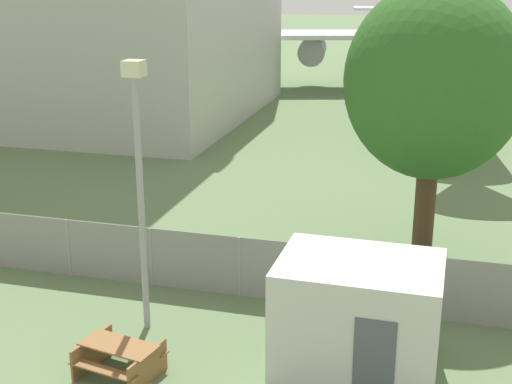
{
  "coord_description": "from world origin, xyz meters",
  "views": [
    {
      "loc": [
        5.06,
        -6.67,
        8.61
      ],
      "look_at": [
        -0.35,
        13.13,
        2.0
      ],
      "focal_mm": 50.0,
      "sensor_mm": 36.0,
      "label": 1
    }
  ],
  "objects_px": {
    "picnic_bench_near_cabin": "(119,356)",
    "tree_left_of_cabin": "(434,82)",
    "airplane": "(423,30)",
    "portable_cabin": "(358,317)"
  },
  "relations": [
    {
      "from": "picnic_bench_near_cabin",
      "to": "tree_left_of_cabin",
      "type": "xyz_separation_m",
      "value": [
        6.03,
        8.41,
        4.93
      ]
    },
    {
      "from": "portable_cabin",
      "to": "picnic_bench_near_cabin",
      "type": "xyz_separation_m",
      "value": [
        -4.94,
        -1.6,
        -0.82
      ]
    },
    {
      "from": "picnic_bench_near_cabin",
      "to": "tree_left_of_cabin",
      "type": "bearing_deg",
      "value": 54.39
    },
    {
      "from": "airplane",
      "to": "picnic_bench_near_cabin",
      "type": "height_order",
      "value": "airplane"
    },
    {
      "from": "portable_cabin",
      "to": "picnic_bench_near_cabin",
      "type": "relative_size",
      "value": 1.83
    },
    {
      "from": "portable_cabin",
      "to": "picnic_bench_near_cabin",
      "type": "distance_m",
      "value": 5.26
    },
    {
      "from": "airplane",
      "to": "tree_left_of_cabin",
      "type": "distance_m",
      "value": 29.39
    },
    {
      "from": "airplane",
      "to": "tree_left_of_cabin",
      "type": "height_order",
      "value": "airplane"
    },
    {
      "from": "airplane",
      "to": "portable_cabin",
      "type": "bearing_deg",
      "value": -7.08
    },
    {
      "from": "airplane",
      "to": "tree_left_of_cabin",
      "type": "relative_size",
      "value": 5.29
    }
  ]
}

